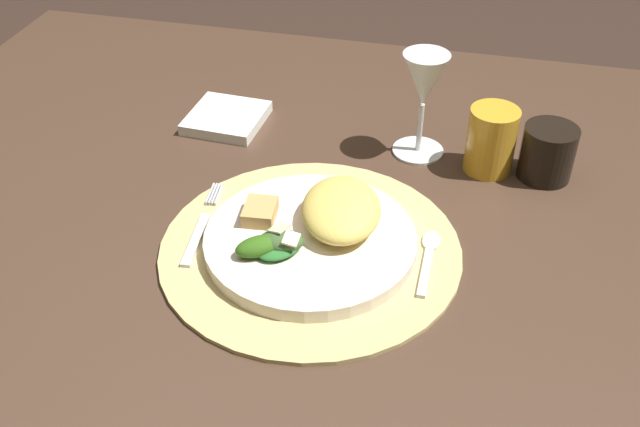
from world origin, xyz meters
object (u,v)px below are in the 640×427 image
(spoon, at_px, (429,252))
(dinner_plate, at_px, (310,241))
(fork, at_px, (201,227))
(napkin, at_px, (227,118))
(wine_glass, at_px, (424,85))
(amber_tumbler, at_px, (491,140))
(dark_tumbler, at_px, (548,153))
(dining_table, at_px, (280,250))

(spoon, bearing_deg, dinner_plate, -171.54)
(fork, height_order, napkin, napkin)
(napkin, bearing_deg, wine_glass, -2.43)
(amber_tumbler, bearing_deg, fork, -146.17)
(wine_glass, xyz_separation_m, dark_tumbler, (0.18, -0.02, -0.07))
(fork, relative_size, amber_tumbler, 1.78)
(dinner_plate, xyz_separation_m, dark_tumbler, (0.28, 0.23, 0.02))
(wine_glass, bearing_deg, amber_tumbler, -11.79)
(fork, bearing_deg, dark_tumbler, 28.76)
(amber_tumbler, bearing_deg, dinner_plate, -130.68)
(fork, distance_m, amber_tumbler, 0.41)
(dinner_plate, xyz_separation_m, napkin, (-0.20, 0.27, -0.01))
(amber_tumbler, bearing_deg, spoon, -105.11)
(napkin, relative_size, dark_tumbler, 1.49)
(fork, distance_m, napkin, 0.27)
(napkin, bearing_deg, spoon, -35.45)
(dinner_plate, bearing_deg, amber_tumbler, 49.32)
(spoon, relative_size, napkin, 1.07)
(dining_table, relative_size, dinner_plate, 4.83)
(amber_tumbler, height_order, dark_tumbler, amber_tumbler)
(napkin, bearing_deg, dark_tumbler, -3.92)
(dark_tumbler, bearing_deg, dinner_plate, -139.92)
(dining_table, height_order, spoon, spoon)
(spoon, distance_m, dark_tumbler, 0.25)
(napkin, bearing_deg, fork, -77.51)
(dining_table, height_order, fork, fork)
(amber_tumbler, relative_size, dark_tumbler, 1.24)
(spoon, relative_size, wine_glass, 0.78)
(fork, bearing_deg, dining_table, 61.05)
(dining_table, distance_m, spoon, 0.27)
(dark_tumbler, bearing_deg, napkin, 176.08)
(dining_table, relative_size, wine_glass, 8.07)
(dining_table, distance_m, napkin, 0.23)
(fork, xyz_separation_m, spoon, (0.29, 0.02, -0.00))
(fork, relative_size, wine_glass, 1.09)
(dinner_plate, bearing_deg, wine_glass, 68.72)
(spoon, bearing_deg, amber_tumbler, 74.89)
(fork, relative_size, spoon, 1.39)
(spoon, bearing_deg, fork, -176.27)
(fork, distance_m, wine_glass, 0.36)
(dinner_plate, height_order, amber_tumbler, amber_tumbler)
(dinner_plate, distance_m, napkin, 0.33)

